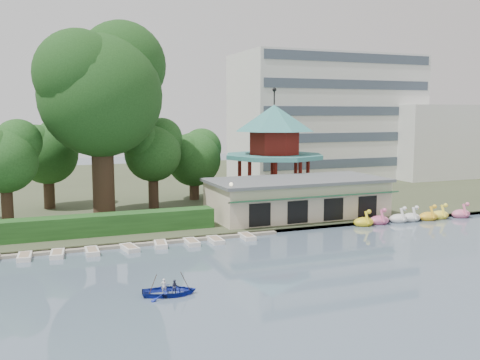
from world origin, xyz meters
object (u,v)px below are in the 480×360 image
rowboat_with_passengers (169,287)px  dock (85,248)px  big_tree (102,85)px  boathouse (297,197)px  pavilion (274,143)px

rowboat_with_passengers → dock: bearing=105.7°
big_tree → rowboat_with_passengers: bearing=-88.6°
boathouse → rowboat_with_passengers: 25.78m
dock → big_tree: 17.86m
dock → rowboat_with_passengers: (3.75, -13.33, 0.36)m
dock → pavilion: (24.00, 14.80, 7.36)m
dock → pavilion: size_ratio=2.52×
boathouse → pavilion: bearing=78.7°
dock → rowboat_with_passengers: size_ratio=6.55×
pavilion → big_tree: size_ratio=0.67×
boathouse → rowboat_with_passengers: size_ratio=3.58×
boathouse → pavilion: size_ratio=1.38×
boathouse → pavilion: (2.00, 10.03, 5.11)m
big_tree → dock: bearing=-106.1°
dock → pavilion: 29.14m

